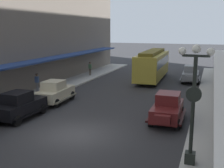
% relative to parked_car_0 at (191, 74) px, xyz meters
% --- Properties ---
extents(ground_plane, '(200.00, 200.00, 0.00)m').
position_rel_parked_car_0_xyz_m(ground_plane, '(-4.88, -18.51, -0.94)').
color(ground_plane, '#2D2D30').
extents(sidewalk_right, '(3.00, 60.00, 0.15)m').
position_rel_parked_car_0_xyz_m(sidewalk_right, '(2.62, -18.51, -0.87)').
color(sidewalk_right, '#B7B5AD').
rests_on(sidewalk_right, ground).
extents(parked_car_0, '(2.26, 4.30, 1.84)m').
position_rel_parked_car_0_xyz_m(parked_car_0, '(0.00, 0.00, 0.00)').
color(parked_car_0, slate).
rests_on(parked_car_0, ground).
extents(parked_car_1, '(2.17, 4.27, 1.84)m').
position_rel_parked_car_0_xyz_m(parked_car_1, '(-9.76, -17.17, 0.00)').
color(parked_car_1, black).
rests_on(parked_car_1, ground).
extents(parked_car_3, '(2.30, 4.32, 1.84)m').
position_rel_parked_car_0_xyz_m(parked_car_3, '(-9.66, -12.88, 0.00)').
color(parked_car_3, beige).
rests_on(parked_car_3, ground).
extents(parked_car_4, '(2.20, 4.28, 1.84)m').
position_rel_parked_car_0_xyz_m(parked_car_4, '(-0.36, -14.43, 0.00)').
color(parked_car_4, '#591919').
rests_on(parked_car_4, ground).
extents(streetcar, '(2.78, 9.67, 3.46)m').
position_rel_parked_car_0_xyz_m(streetcar, '(-4.32, -0.25, 0.96)').
color(streetcar, gold).
rests_on(streetcar, ground).
extents(lamp_post_with_clock, '(1.42, 0.44, 5.16)m').
position_rel_parked_car_0_xyz_m(lamp_post_with_clock, '(1.52, -20.15, 2.04)').
color(lamp_post_with_clock, black).
rests_on(lamp_post_with_clock, sidewalk_right).
extents(pedestrian_0, '(0.36, 0.28, 1.67)m').
position_rel_parked_car_0_xyz_m(pedestrian_0, '(-12.17, -0.49, 0.07)').
color(pedestrian_0, '#4C4238').
rests_on(pedestrian_0, sidewalk_left).
extents(pedestrian_1, '(0.36, 0.28, 1.67)m').
position_rel_parked_car_0_xyz_m(pedestrian_1, '(-13.08, -10.45, 0.07)').
color(pedestrian_1, slate).
rests_on(pedestrian_1, sidewalk_left).
extents(pedestrian_2, '(0.36, 0.24, 1.64)m').
position_rel_parked_car_0_xyz_m(pedestrian_2, '(2.88, -17.59, 0.05)').
color(pedestrian_2, '#2D2D33').
rests_on(pedestrian_2, sidewalk_right).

